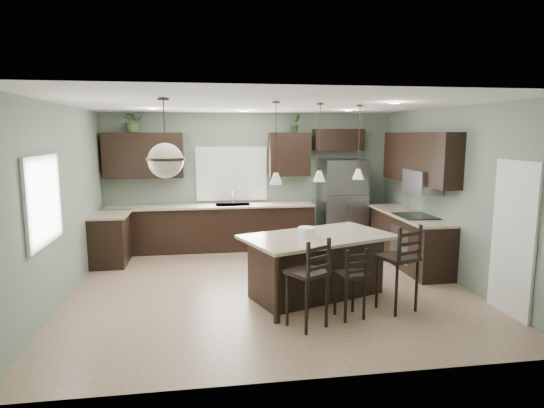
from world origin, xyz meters
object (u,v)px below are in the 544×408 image
(kitchen_island, at_px, (318,266))
(bar_stool_center, at_px, (350,282))
(serving_dish, at_px, (307,232))
(refrigerator, at_px, (342,203))
(bar_stool_left, at_px, (307,282))
(plant_back_left, at_px, (134,120))
(bar_stool_right, at_px, (397,267))

(kitchen_island, distance_m, bar_stool_center, 0.83)
(kitchen_island, relative_size, serving_dish, 8.74)
(refrigerator, distance_m, bar_stool_left, 4.23)
(bar_stool_center, height_order, plant_back_left, plant_back_left)
(bar_stool_center, xyz_separation_m, bar_stool_right, (0.71, 0.16, 0.12))
(refrigerator, bearing_deg, plant_back_left, 177.02)
(kitchen_island, relative_size, bar_stool_center, 2.21)
(refrigerator, height_order, serving_dish, refrigerator)
(refrigerator, xyz_separation_m, serving_dish, (-1.46, -2.95, 0.07))
(bar_stool_center, bearing_deg, kitchen_island, 92.94)
(refrigerator, bearing_deg, bar_stool_center, -105.89)
(serving_dish, relative_size, plant_back_left, 0.51)
(bar_stool_center, distance_m, plant_back_left, 5.46)
(bar_stool_left, height_order, plant_back_left, plant_back_left)
(serving_dish, distance_m, plant_back_left, 4.50)
(serving_dish, relative_size, bar_stool_left, 0.21)
(serving_dish, xyz_separation_m, bar_stool_center, (0.41, -0.73, -0.52))
(kitchen_island, height_order, bar_stool_center, bar_stool_center)
(serving_dish, height_order, bar_stool_right, bar_stool_right)
(refrigerator, xyz_separation_m, kitchen_island, (-1.27, -2.88, -0.46))
(bar_stool_right, bearing_deg, plant_back_left, 115.55)
(bar_stool_right, bearing_deg, bar_stool_left, 174.56)
(kitchen_island, height_order, serving_dish, serving_dish)
(bar_stool_right, height_order, plant_back_left, plant_back_left)
(kitchen_island, height_order, bar_stool_right, bar_stool_right)
(serving_dish, xyz_separation_m, plant_back_left, (-2.74, 3.17, 1.64))
(serving_dish, height_order, bar_stool_center, serving_dish)
(serving_dish, xyz_separation_m, bar_stool_left, (-0.21, -0.93, -0.42))
(kitchen_island, xyz_separation_m, bar_stool_right, (0.93, -0.65, 0.14))
(bar_stool_left, xyz_separation_m, plant_back_left, (-2.54, 4.10, 2.06))
(bar_stool_center, bearing_deg, bar_stool_right, -0.01)
(kitchen_island, xyz_separation_m, bar_stool_left, (-0.39, -1.00, 0.11))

